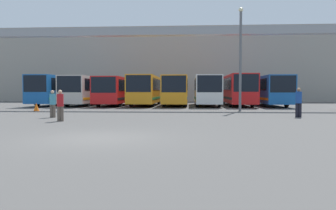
{
  "coord_description": "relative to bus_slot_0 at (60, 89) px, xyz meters",
  "views": [
    {
      "loc": [
        3.08,
        -10.89,
        1.61
      ],
      "look_at": [
        1.12,
        19.43,
        0.3
      ],
      "focal_mm": 35.0,
      "sensor_mm": 36.0,
      "label": 1
    }
  ],
  "objects": [
    {
      "name": "pedestrian_mid_right",
      "position": [
        7.86,
        -19.44,
        -0.97
      ],
      "size": [
        0.35,
        0.35,
        1.66
      ],
      "rotation": [
        0.0,
        0.0,
        3.23
      ],
      "color": "brown",
      "rests_on": "ground"
    },
    {
      "name": "bus_slot_6",
      "position": [
        19.88,
        0.11,
        0.03
      ],
      "size": [
        2.51,
        12.33,
        3.26
      ],
      "color": "red",
      "rests_on": "ground"
    },
    {
      "name": "bus_slot_4",
      "position": [
        13.26,
        -1.03,
        -0.04
      ],
      "size": [
        2.53,
        10.05,
        3.14
      ],
      "color": "orange",
      "rests_on": "ground"
    },
    {
      "name": "pedestrian_near_center",
      "position": [
        6.44,
        -17.09,
        -0.98
      ],
      "size": [
        0.34,
        0.34,
        1.65
      ],
      "rotation": [
        0.0,
        0.0,
        0.07
      ],
      "color": "brown",
      "rests_on": "ground"
    },
    {
      "name": "building_backdrop",
      "position": [
        11.6,
        18.95,
        3.83
      ],
      "size": [
        56.21,
        12.0,
        11.36
      ],
      "color": "gray",
      "rests_on": "ground"
    },
    {
      "name": "ground_plane",
      "position": [
        11.6,
        -25.46,
        -1.85
      ],
      "size": [
        200.0,
        200.0,
        0.0
      ],
      "primitive_type": "plane",
      "color": "#514F4C"
    },
    {
      "name": "bus_slot_0",
      "position": [
        0.0,
        0.0,
        0.0
      ],
      "size": [
        2.48,
        12.1,
        3.21
      ],
      "color": "#1959A5",
      "rests_on": "ground"
    },
    {
      "name": "traffic_cone",
      "position": [
        2.41,
        -10.83,
        -1.52
      ],
      "size": [
        0.45,
        0.45,
        0.66
      ],
      "color": "orange",
      "rests_on": "ground"
    },
    {
      "name": "lamp_post",
      "position": [
        18.68,
        -10.35,
        2.56
      ],
      "size": [
        0.36,
        0.36,
        8.1
      ],
      "color": "#595B60",
      "rests_on": "ground"
    },
    {
      "name": "overhead_gantry",
      "position": [
        11.6,
        -7.74,
        4.21
      ],
      "size": [
        32.95,
        0.8,
        7.13
      ],
      "color": "gray",
      "rests_on": "ground"
    },
    {
      "name": "pedestrian_near_right",
      "position": [
        21.36,
        -15.91,
        -0.9
      ],
      "size": [
        0.37,
        0.37,
        1.8
      ],
      "rotation": [
        0.0,
        0.0,
        6.07
      ],
      "color": "black",
      "rests_on": "ground"
    },
    {
      "name": "bus_slot_2",
      "position": [
        6.63,
        -1.01,
        -0.1
      ],
      "size": [
        2.61,
        10.08,
        3.03
      ],
      "color": "red",
      "rests_on": "ground"
    },
    {
      "name": "bus_slot_5",
      "position": [
        16.57,
        -0.85,
        -0.03
      ],
      "size": [
        2.52,
        10.4,
        3.16
      ],
      "color": "silver",
      "rests_on": "ground"
    },
    {
      "name": "bus_slot_7",
      "position": [
        23.2,
        0.06,
        -0.05
      ],
      "size": [
        2.56,
        12.21,
        3.12
      ],
      "color": "#1959A5",
      "rests_on": "ground"
    },
    {
      "name": "bus_slot_3",
      "position": [
        9.94,
        -0.53,
        -0.01
      ],
      "size": [
        2.59,
        11.05,
        3.19
      ],
      "color": "orange",
      "rests_on": "ground"
    },
    {
      "name": "bus_slot_1",
      "position": [
        3.31,
        -0.67,
        -0.05
      ],
      "size": [
        2.57,
        10.75,
        3.13
      ],
      "color": "beige",
      "rests_on": "ground"
    }
  ]
}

